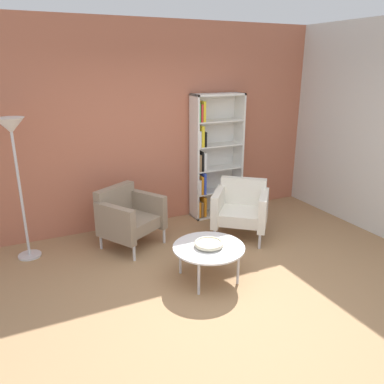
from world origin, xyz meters
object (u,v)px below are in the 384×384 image
Objects in this scene: bookshelf_tall at (212,158)px; decorative_bowl at (209,244)px; armchair_corner_red at (241,208)px; armchair_by_bookshelf at (128,216)px; coffee_table_low at (209,249)px; floor_lamp_torchiere at (13,143)px.

decorative_bowl is at bearing -118.84° from bookshelf_tall.
decorative_bowl is (-0.95, -1.72, -0.49)m from bookshelf_tall.
armchair_corner_red is 1.55m from armchair_by_bookshelf.
decorative_bowl reaches higher than coffee_table_low.
floor_lamp_torchiere reaches higher than decorative_bowl.
coffee_table_low is at bearing -96.11° from armchair_by_bookshelf.
armchair_corner_red is (0.94, 0.84, -0.02)m from decorative_bowl.
coffee_table_low is 0.84× the size of armchair_corner_red.
decorative_bowl is 1.26m from armchair_corner_red.
armchair_by_bookshelf is (-1.50, 0.38, 0.00)m from armchair_corner_red.
armchair_by_bookshelf is (-1.50, -0.50, -0.51)m from bookshelf_tall.
bookshelf_tall reaches higher than coffee_table_low.
bookshelf_tall is 2.04m from coffee_table_low.
bookshelf_tall is 1.02m from armchair_corner_red.
armchair_by_bookshelf reaches higher than coffee_table_low.
coffee_table_low is at bearing -38.64° from floor_lamp_torchiere.
armchair_by_bookshelf is at bearing -10.11° from floor_lamp_torchiere.
armchair_corner_red is at bearing -44.92° from armchair_by_bookshelf.
decorative_bowl is at bearing -96.11° from armchair_by_bookshelf.
armchair_by_bookshelf is at bearing 114.62° from coffee_table_low.
bookshelf_tall reaches higher than decorative_bowl.
armchair_by_bookshelf is (-0.56, 1.22, -0.02)m from decorative_bowl.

